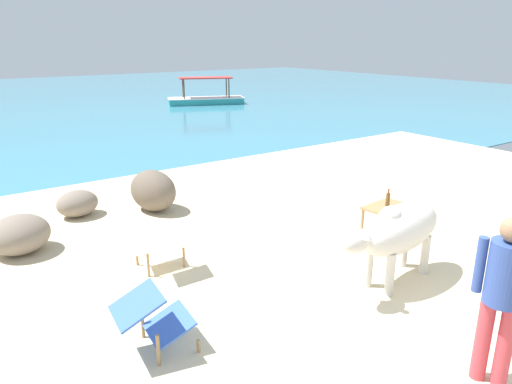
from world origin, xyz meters
TOP-DOWN VIEW (x-y plane):
  - sand_beach at (0.00, 0.00)m, footprint 18.00×14.00m
  - water_surface at (0.00, 22.00)m, footprint 60.00×36.00m
  - cow at (0.33, 0.15)m, footprint 1.95×0.76m
  - low_bench_table at (1.58, 1.39)m, footprint 0.80×0.52m
  - bottle at (1.58, 1.35)m, footprint 0.07×0.07m
  - deck_chair_near at (-2.00, 2.14)m, footprint 0.56×0.77m
  - deck_chair_far at (-2.82, 0.58)m, footprint 0.82×0.61m
  - person_standing at (-0.47, -1.62)m, footprint 0.32×0.47m
  - shore_rock_large at (-2.39, 4.98)m, footprint 0.85×0.76m
  - shore_rock_medium at (-3.52, 3.89)m, footprint 1.12×1.08m
  - shore_rock_small at (-1.15, 4.48)m, footprint 0.90×1.13m
  - boat_teal at (7.09, 17.30)m, footprint 3.84×2.45m

SIDE VIEW (x-z plane):
  - water_surface at x=0.00m, z-range -0.01..0.01m
  - sand_beach at x=0.00m, z-range 0.00..0.04m
  - shore_rock_large at x=-2.39m, z-range 0.04..0.51m
  - boat_teal at x=7.09m, z-range -0.35..0.94m
  - shore_rock_medium at x=-3.52m, z-range 0.04..0.62m
  - low_bench_table at x=1.58m, z-range 0.19..0.62m
  - shore_rock_small at x=-1.15m, z-range 0.04..0.80m
  - deck_chair_near at x=-2.00m, z-range 0.08..0.77m
  - deck_chair_far at x=-2.82m, z-range 0.08..0.77m
  - bottle at x=1.58m, z-range 0.45..0.74m
  - cow at x=0.33m, z-range 0.21..1.30m
  - person_standing at x=-0.47m, z-range 0.18..1.80m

